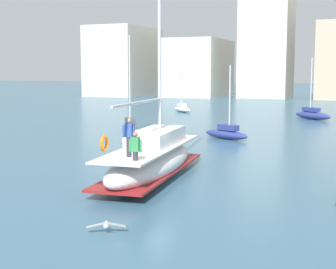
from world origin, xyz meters
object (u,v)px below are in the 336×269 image
object	(u,v)px
main_sailboat	(152,158)
moored_sloop_far	(226,133)
moored_catamaran	(312,114)
moored_cutter_right	(182,108)
moored_sloop_near	(131,126)
seagull	(106,225)

from	to	relation	value
main_sailboat	moored_sloop_far	world-z (taller)	main_sailboat
moored_catamaran	moored_cutter_right	bearing A→B (deg)	166.92
moored_sloop_far	moored_cutter_right	size ratio (longest dim) A/B	0.79
moored_sloop_far	moored_catamaran	distance (m)	18.46
moored_sloop_near	moored_catamaran	size ratio (longest dim) A/B	1.23
main_sailboat	moored_cutter_right	size ratio (longest dim) A/B	1.89
seagull	moored_cutter_right	bearing A→B (deg)	107.55
main_sailboat	moored_catamaran	size ratio (longest dim) A/B	2.02
moored_cutter_right	seagull	distance (m)	45.94
moored_catamaran	seagull	distance (m)	40.19
moored_catamaran	seagull	xyz separation A→B (m)	(-1.86, -40.15, -0.27)
moored_sloop_far	seagull	xyz separation A→B (m)	(2.33, -22.17, -0.19)
main_sailboat	moored_sloop_near	distance (m)	17.39
moored_catamaran	moored_cutter_right	xyz separation A→B (m)	(-15.71, 3.65, -0.04)
moored_cutter_right	main_sailboat	bearing A→B (deg)	-71.66
main_sailboat	seagull	bearing A→B (deg)	-76.20
moored_cutter_right	seagull	bearing A→B (deg)	-72.45
moored_sloop_far	moored_catamaran	size ratio (longest dim) A/B	0.84
main_sailboat	moored_sloop_near	bearing A→B (deg)	119.65
main_sailboat	seagull	size ratio (longest dim) A/B	11.49
main_sailboat	moored_sloop_near	xyz separation A→B (m)	(-8.60, 15.11, -0.37)
moored_catamaran	moored_sloop_far	bearing A→B (deg)	-103.14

